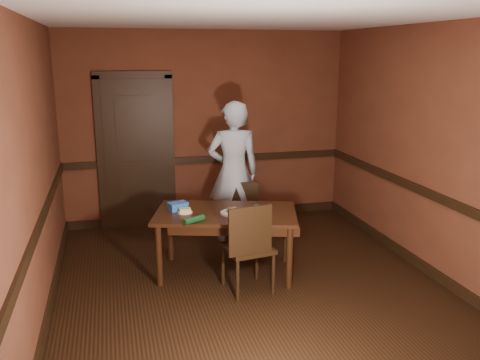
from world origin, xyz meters
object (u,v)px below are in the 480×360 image
person (233,172)px  sauce_jar (257,209)px  dining_table (226,243)px  chair_near (248,246)px  sandwich_plate (233,212)px  cheese_saucer (185,211)px  food_tub (178,206)px  chair_far (250,216)px

person → sauce_jar: (-0.01, -1.13, -0.15)m
dining_table → chair_near: size_ratio=1.57×
sandwich_plate → cheese_saucer: bearing=162.1°
sauce_jar → dining_table: bearing=157.9°
food_tub → chair_far: bearing=10.1°
food_tub → sandwich_plate: bearing=-44.2°
dining_table → food_tub: size_ratio=6.41×
chair_far → sauce_jar: size_ratio=9.34×
sauce_jar → food_tub: (-0.81, 0.33, -0.00)m
chair_near → sandwich_plate: (-0.06, 0.39, 0.25)m
chair_far → sandwich_plate: size_ratio=3.00×
dining_table → chair_far: size_ratio=1.88×
food_tub → dining_table: bearing=-39.1°
dining_table → sauce_jar: (0.32, -0.13, 0.40)m
chair_near → food_tub: (-0.61, 0.68, 0.27)m
cheese_saucer → sauce_jar: bearing=-15.3°
person → cheese_saucer: size_ratio=11.26×
sandwich_plate → person: bearing=75.9°
dining_table → chair_far: chair_far is taller
chair_far → sandwich_plate: (-0.41, -0.77, 0.33)m
person → sandwich_plate: person is taller
dining_table → person: bearing=88.3°
dining_table → chair_near: bearing=-59.6°
chair_far → chair_near: chair_near is taller
sandwich_plate → chair_near: bearing=-81.3°
person → sandwich_plate: size_ratio=6.76×
cheese_saucer → chair_far: bearing=34.4°
chair_far → sauce_jar: (-0.15, -0.82, 0.35)m
chair_far → food_tub: 1.13m
sandwich_plate → food_tub: bearing=153.0°
chair_near → cheese_saucer: size_ratio=5.99×
sandwich_plate → chair_far: bearing=62.3°
chair_near → cheese_saucer: (-0.55, 0.55, 0.25)m
person → sauce_jar: 1.14m
dining_table → chair_far: 0.83m
dining_table → cheese_saucer: (-0.43, 0.08, 0.38)m
chair_near → sauce_jar: 0.48m
chair_far → sandwich_plate: 0.93m
dining_table → person: size_ratio=0.84×
dining_table → sauce_jar: bearing=-5.6°
dining_table → person: 1.19m
sauce_jar → cheese_saucer: size_ratio=0.54×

